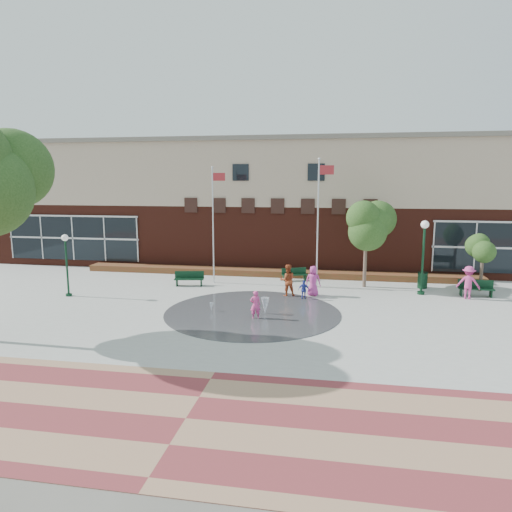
% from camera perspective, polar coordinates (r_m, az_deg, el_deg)
% --- Properties ---
extents(ground, '(120.00, 120.00, 0.00)m').
position_cam_1_polar(ground, '(19.21, -2.06, -9.62)').
color(ground, '#666056').
rests_on(ground, ground).
extents(plaza_concrete, '(46.00, 18.00, 0.01)m').
position_cam_1_polar(plaza_concrete, '(22.95, -0.00, -6.41)').
color(plaza_concrete, '#A8A8A0').
rests_on(plaza_concrete, ground).
extents(paver_band, '(46.00, 6.00, 0.01)m').
position_cam_1_polar(paver_band, '(13.01, -8.77, -19.48)').
color(paver_band, maroon).
rests_on(paver_band, ground).
extents(splash_pad, '(8.40, 8.40, 0.01)m').
position_cam_1_polar(splash_pad, '(22.01, -0.45, -7.11)').
color(splash_pad, '#383A3D').
rests_on(splash_pad, ground).
extents(library_building, '(44.40, 10.40, 9.20)m').
position_cam_1_polar(library_building, '(35.48, 3.73, 6.79)').
color(library_building, '#511F15').
rests_on(library_building, ground).
extents(flower_bed, '(26.00, 1.20, 0.40)m').
position_cam_1_polar(flower_bed, '(30.26, 2.45, -2.53)').
color(flower_bed, maroon).
rests_on(flower_bed, ground).
extents(flagpole_left, '(0.83, 0.15, 7.10)m').
position_cam_1_polar(flagpole_left, '(27.81, -5.32, 4.62)').
color(flagpole_left, silver).
rests_on(flagpole_left, ground).
extents(flagpole_right, '(0.93, 0.20, 7.56)m').
position_cam_1_polar(flagpole_right, '(26.83, 7.84, 4.97)').
color(flagpole_right, silver).
rests_on(flagpole_right, ground).
extents(lamp_left, '(0.36, 0.36, 3.41)m').
position_cam_1_polar(lamp_left, '(26.67, -22.62, -0.25)').
color(lamp_left, black).
rests_on(lamp_left, ground).
extents(lamp_right, '(0.44, 0.44, 4.12)m').
position_cam_1_polar(lamp_right, '(26.57, 20.20, 0.83)').
color(lamp_right, black).
rests_on(lamp_right, ground).
extents(bench_left, '(1.81, 0.80, 0.88)m').
position_cam_1_polar(bench_left, '(27.68, -8.35, -3.16)').
color(bench_left, black).
rests_on(bench_left, ground).
extents(bench_mid, '(1.66, 1.03, 0.81)m').
position_cam_1_polar(bench_mid, '(28.88, 4.85, -2.61)').
color(bench_mid, black).
rests_on(bench_mid, ground).
extents(bench_right, '(1.84, 0.60, 0.91)m').
position_cam_1_polar(bench_right, '(27.64, 25.77, -4.01)').
color(bench_right, black).
rests_on(bench_right, ground).
extents(trash_can, '(0.59, 0.59, 0.98)m').
position_cam_1_polar(trash_can, '(28.50, 20.09, -2.84)').
color(trash_can, black).
rests_on(trash_can, ground).
extents(tree_mid, '(2.92, 2.92, 4.92)m').
position_cam_1_polar(tree_mid, '(27.37, 13.64, 3.54)').
color(tree_mid, '#4F3C31').
rests_on(tree_mid, ground).
extents(tree_small_right, '(1.99, 1.99, 3.41)m').
position_cam_1_polar(tree_small_right, '(28.72, 26.54, 0.87)').
color(tree_small_right, '#4F3C31').
rests_on(tree_small_right, ground).
extents(water_jet_a, '(0.40, 0.40, 0.78)m').
position_cam_1_polar(water_jet_a, '(21.75, 1.14, -7.32)').
color(water_jet_a, white).
rests_on(water_jet_a, ground).
extents(water_jet_b, '(0.18, 0.18, 0.41)m').
position_cam_1_polar(water_jet_b, '(22.31, -5.59, -6.93)').
color(water_jet_b, white).
rests_on(water_jet_b, ground).
extents(child_splash, '(0.55, 0.43, 1.33)m').
position_cam_1_polar(child_splash, '(20.89, -0.08, -6.13)').
color(child_splash, '#E6418D').
rests_on(child_splash, ground).
extents(adult_red, '(1.01, 0.88, 1.76)m').
position_cam_1_polar(adult_red, '(24.96, 3.95, -3.05)').
color(adult_red, '#AC4723').
rests_on(adult_red, ground).
extents(adult_pink, '(0.88, 0.64, 1.67)m').
position_cam_1_polar(adult_pink, '(25.17, 7.16, -3.11)').
color(adult_pink, '#C63B95').
rests_on(adult_pink, ground).
extents(child_blue, '(0.62, 0.27, 1.05)m').
position_cam_1_polar(child_blue, '(24.39, 6.01, -4.24)').
color(child_blue, '#2E3AA1').
rests_on(child_blue, ground).
extents(person_bench, '(1.30, 0.97, 1.79)m').
position_cam_1_polar(person_bench, '(26.78, 25.01, -3.04)').
color(person_bench, '#CE3C89').
rests_on(person_bench, ground).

